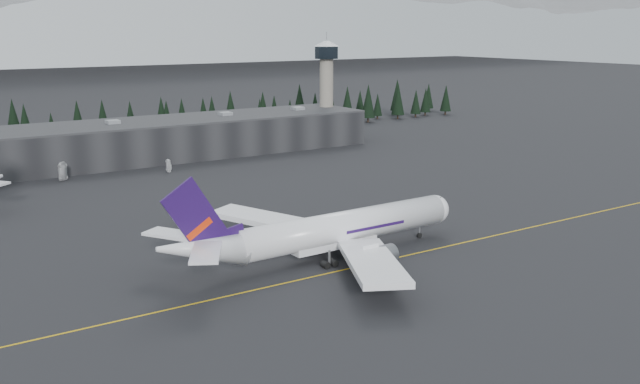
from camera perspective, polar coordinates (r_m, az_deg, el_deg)
ground at (r=136.56m, az=4.68°, el=-5.26°), size 1400.00×1400.00×0.00m
taxiline at (r=135.08m, az=5.21°, el=-5.48°), size 400.00×0.40×0.02m
terminal at (r=243.12m, az=-13.90°, el=4.04°), size 160.00×30.00×12.60m
control_tower at (r=277.99m, az=0.52°, el=9.06°), size 10.00×10.00×37.70m
treeline at (r=277.74m, az=-16.55°, el=5.22°), size 360.00×20.00×15.00m
jet_main at (r=133.59m, az=0.10°, el=-3.22°), size 64.90×59.92×19.08m
gse_vehicle_a at (r=216.17m, az=-19.88°, el=1.05°), size 4.71×6.12×1.54m
gse_vehicle_b at (r=219.91m, az=-11.97°, el=1.73°), size 4.35×2.73×1.38m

